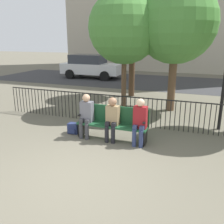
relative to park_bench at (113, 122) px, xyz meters
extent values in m
plane|color=#605B4C|center=(0.00, -2.18, -0.50)|extent=(80.00, 80.00, 0.00)
cube|color=#194728|center=(0.00, -0.08, -0.07)|extent=(1.96, 0.45, 0.05)
cube|color=#194728|center=(0.00, 0.11, 0.19)|extent=(1.96, 0.05, 0.47)
cube|color=black|center=(-0.92, -0.08, -0.30)|extent=(0.06, 0.38, 0.40)
cube|color=black|center=(0.92, -0.08, -0.30)|extent=(0.06, 0.38, 0.40)
cube|color=black|center=(-0.92, -0.08, 0.15)|extent=(0.06, 0.38, 0.04)
cube|color=black|center=(0.92, -0.08, 0.15)|extent=(0.06, 0.38, 0.04)
cylinder|color=#3D3D42|center=(-0.84, -0.30, -0.27)|extent=(0.11, 0.11, 0.45)
cylinder|color=#3D3D42|center=(-0.66, -0.30, -0.27)|extent=(0.11, 0.11, 0.45)
cube|color=#3D3D42|center=(-0.84, -0.20, 0.00)|extent=(0.11, 0.20, 0.12)
cube|color=#3D3D42|center=(-0.66, -0.20, 0.00)|extent=(0.11, 0.20, 0.12)
cube|color=slate|center=(-0.75, -0.08, 0.24)|extent=(0.34, 0.22, 0.57)
sphere|color=tan|center=(-0.75, -0.10, 0.63)|extent=(0.21, 0.21, 0.21)
cylinder|color=black|center=(-0.07, -0.30, -0.27)|extent=(0.11, 0.11, 0.45)
cylinder|color=black|center=(0.11, -0.30, -0.27)|extent=(0.11, 0.11, 0.45)
cube|color=black|center=(-0.07, -0.20, 0.00)|extent=(0.11, 0.20, 0.12)
cube|color=black|center=(0.11, -0.20, 0.00)|extent=(0.11, 0.20, 0.12)
cube|color=#997F59|center=(0.02, -0.08, 0.21)|extent=(0.34, 0.22, 0.53)
sphere|color=#A37556|center=(0.02, -0.10, 0.59)|extent=(0.23, 0.23, 0.23)
cylinder|color=navy|center=(0.69, -0.30, -0.27)|extent=(0.11, 0.11, 0.45)
cylinder|color=navy|center=(0.87, -0.30, -0.27)|extent=(0.11, 0.11, 0.45)
cube|color=navy|center=(0.69, -0.20, 0.00)|extent=(0.11, 0.20, 0.12)
cube|color=navy|center=(0.87, -0.20, 0.00)|extent=(0.11, 0.20, 0.12)
cube|color=maroon|center=(0.78, -0.08, 0.24)|extent=(0.34, 0.22, 0.58)
sphere|color=beige|center=(0.78, -0.10, 0.64)|extent=(0.21, 0.21, 0.21)
cube|color=navy|center=(-1.24, -0.01, -0.35)|extent=(0.31, 0.22, 0.30)
cube|color=navy|center=(-1.24, -0.14, -0.39)|extent=(0.22, 0.04, 0.14)
cylinder|color=black|center=(-4.50, 1.27, -0.02)|extent=(0.02, 0.02, 0.95)
cylinder|color=black|center=(-4.36, 1.27, -0.02)|extent=(0.02, 0.02, 0.95)
cylinder|color=black|center=(-4.22, 1.27, -0.02)|extent=(0.02, 0.02, 0.95)
cylinder|color=black|center=(-4.08, 1.27, -0.02)|extent=(0.02, 0.02, 0.95)
cylinder|color=black|center=(-3.94, 1.27, -0.02)|extent=(0.02, 0.02, 0.95)
cylinder|color=black|center=(-3.80, 1.27, -0.02)|extent=(0.02, 0.02, 0.95)
cylinder|color=black|center=(-3.66, 1.27, -0.02)|extent=(0.02, 0.02, 0.95)
cylinder|color=black|center=(-3.52, 1.27, -0.02)|extent=(0.02, 0.02, 0.95)
cylinder|color=black|center=(-3.38, 1.27, -0.02)|extent=(0.02, 0.02, 0.95)
cylinder|color=black|center=(-3.24, 1.27, -0.02)|extent=(0.02, 0.02, 0.95)
cylinder|color=black|center=(-3.10, 1.27, -0.02)|extent=(0.02, 0.02, 0.95)
cylinder|color=black|center=(-2.96, 1.27, -0.02)|extent=(0.02, 0.02, 0.95)
cylinder|color=black|center=(-2.82, 1.27, -0.02)|extent=(0.02, 0.02, 0.95)
cylinder|color=black|center=(-2.68, 1.27, -0.02)|extent=(0.02, 0.02, 0.95)
cylinder|color=black|center=(-2.54, 1.27, -0.02)|extent=(0.02, 0.02, 0.95)
cylinder|color=black|center=(-2.40, 1.27, -0.02)|extent=(0.02, 0.02, 0.95)
cylinder|color=black|center=(-2.26, 1.27, -0.02)|extent=(0.02, 0.02, 0.95)
cylinder|color=black|center=(-2.12, 1.27, -0.02)|extent=(0.02, 0.02, 0.95)
cylinder|color=black|center=(-1.98, 1.27, -0.02)|extent=(0.02, 0.02, 0.95)
cylinder|color=black|center=(-1.84, 1.27, -0.02)|extent=(0.02, 0.02, 0.95)
cylinder|color=black|center=(-1.70, 1.27, -0.02)|extent=(0.02, 0.02, 0.95)
cylinder|color=black|center=(-1.56, 1.27, -0.02)|extent=(0.02, 0.02, 0.95)
cylinder|color=black|center=(-1.42, 1.27, -0.02)|extent=(0.02, 0.02, 0.95)
cylinder|color=black|center=(-1.28, 1.27, -0.02)|extent=(0.02, 0.02, 0.95)
cylinder|color=black|center=(-1.14, 1.27, -0.02)|extent=(0.02, 0.02, 0.95)
cylinder|color=black|center=(-1.00, 1.27, -0.02)|extent=(0.02, 0.02, 0.95)
cylinder|color=black|center=(-0.86, 1.27, -0.02)|extent=(0.02, 0.02, 0.95)
cylinder|color=black|center=(-0.72, 1.27, -0.02)|extent=(0.02, 0.02, 0.95)
cylinder|color=black|center=(-0.58, 1.27, -0.02)|extent=(0.02, 0.02, 0.95)
cylinder|color=black|center=(-0.44, 1.27, -0.02)|extent=(0.02, 0.02, 0.95)
cylinder|color=black|center=(-0.30, 1.27, -0.02)|extent=(0.02, 0.02, 0.95)
cylinder|color=black|center=(-0.16, 1.27, -0.02)|extent=(0.02, 0.02, 0.95)
cylinder|color=black|center=(-0.02, 1.27, -0.02)|extent=(0.02, 0.02, 0.95)
cylinder|color=black|center=(0.12, 1.27, -0.02)|extent=(0.02, 0.02, 0.95)
cylinder|color=black|center=(0.26, 1.27, -0.02)|extent=(0.02, 0.02, 0.95)
cylinder|color=black|center=(0.40, 1.27, -0.02)|extent=(0.02, 0.02, 0.95)
cylinder|color=black|center=(0.54, 1.27, -0.02)|extent=(0.02, 0.02, 0.95)
cylinder|color=black|center=(0.68, 1.27, -0.02)|extent=(0.02, 0.02, 0.95)
cylinder|color=black|center=(0.82, 1.27, -0.02)|extent=(0.02, 0.02, 0.95)
cylinder|color=black|center=(0.96, 1.27, -0.02)|extent=(0.02, 0.02, 0.95)
cylinder|color=black|center=(1.10, 1.27, -0.02)|extent=(0.02, 0.02, 0.95)
cylinder|color=black|center=(1.24, 1.27, -0.02)|extent=(0.02, 0.02, 0.95)
cylinder|color=black|center=(1.38, 1.27, -0.02)|extent=(0.02, 0.02, 0.95)
cylinder|color=black|center=(1.52, 1.27, -0.02)|extent=(0.02, 0.02, 0.95)
cylinder|color=black|center=(1.66, 1.27, -0.02)|extent=(0.02, 0.02, 0.95)
cylinder|color=black|center=(1.80, 1.27, -0.02)|extent=(0.02, 0.02, 0.95)
cylinder|color=black|center=(1.94, 1.27, -0.02)|extent=(0.02, 0.02, 0.95)
cylinder|color=black|center=(2.08, 1.27, -0.02)|extent=(0.02, 0.02, 0.95)
cylinder|color=black|center=(2.22, 1.27, -0.02)|extent=(0.02, 0.02, 0.95)
cylinder|color=black|center=(2.36, 1.27, -0.02)|extent=(0.02, 0.02, 0.95)
cylinder|color=black|center=(2.50, 1.27, -0.02)|extent=(0.02, 0.02, 0.95)
cylinder|color=black|center=(2.64, 1.27, -0.02)|extent=(0.02, 0.02, 0.95)
cylinder|color=black|center=(2.78, 1.27, -0.02)|extent=(0.02, 0.02, 0.95)
cube|color=black|center=(0.00, 1.27, 0.43)|extent=(9.00, 0.03, 0.03)
cylinder|color=brown|center=(-0.67, 3.01, 0.68)|extent=(0.19, 0.19, 2.35)
sphere|color=#478438|center=(-0.67, 3.01, 2.58)|extent=(2.65, 2.65, 2.65)
cylinder|color=brown|center=(1.09, 3.50, 0.72)|extent=(0.29, 0.29, 2.44)
sphere|color=#478438|center=(1.09, 3.50, 2.74)|extent=(2.92, 2.92, 2.92)
cylinder|color=#422D1E|center=(-1.06, 5.43, 1.01)|extent=(0.28, 0.28, 3.02)
sphere|color=#569342|center=(-1.06, 5.43, 3.16)|extent=(2.35, 2.35, 2.35)
cube|color=#333335|center=(0.00, 9.82, -0.50)|extent=(24.00, 6.00, 0.01)
cube|color=silver|center=(-5.26, 9.93, 0.17)|extent=(4.20, 1.70, 0.70)
cube|color=#2D333D|center=(-5.57, 9.93, 0.82)|extent=(2.31, 1.56, 0.60)
cylinder|color=black|center=(-3.96, 9.06, -0.18)|extent=(0.64, 0.20, 0.64)
cylinder|color=black|center=(-3.96, 10.80, -0.18)|extent=(0.64, 0.20, 0.64)
cylinder|color=black|center=(-6.56, 9.06, -0.18)|extent=(0.64, 0.20, 0.64)
cylinder|color=black|center=(-6.56, 10.80, -0.18)|extent=(0.64, 0.20, 0.64)
camera|label=1|loc=(2.26, -6.09, 2.20)|focal=40.00mm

